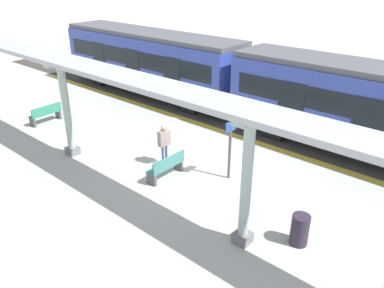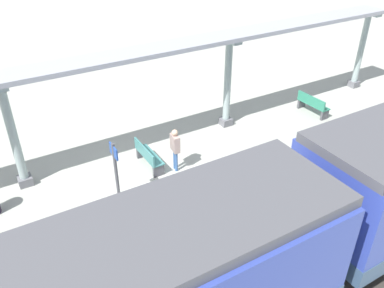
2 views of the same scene
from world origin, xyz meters
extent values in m
plane|color=#ACAEA2|center=(0.00, 0.00, 0.00)|extent=(176.00, 176.00, 0.00)
cube|color=gold|center=(-2.97, 0.00, 0.00)|extent=(0.35, 30.65, 0.01)
cube|color=#38332D|center=(-4.74, 0.00, 0.00)|extent=(3.20, 42.65, 0.01)
cube|color=#3345A2|center=(-4.74, -7.42, 1.94)|extent=(2.60, 11.66, 2.60)
cube|color=#38506D|center=(-4.74, -7.42, 0.92)|extent=(2.63, 11.68, 0.55)
cube|color=#515156|center=(-4.74, -7.42, 3.36)|extent=(2.39, 11.66, 0.24)
cube|color=black|center=(-3.43, -7.42, 2.25)|extent=(0.03, 10.73, 0.84)
cube|color=black|center=(-3.43, -10.33, 1.69)|extent=(0.04, 1.10, 2.00)
cube|color=black|center=(-3.43, -7.42, 1.69)|extent=(0.04, 1.10, 2.00)
cube|color=black|center=(-3.43, -4.50, 1.69)|extent=(0.04, 1.10, 2.00)
cube|color=black|center=(-4.74, -3.69, 0.32)|extent=(2.21, 0.90, 0.64)
cube|color=black|center=(-4.74, -11.15, 0.32)|extent=(2.21, 0.90, 0.64)
cube|color=#3345A2|center=(-4.74, 4.84, 1.94)|extent=(2.60, 11.66, 2.60)
cube|color=#38506D|center=(-4.74, 4.84, 0.92)|extent=(2.63, 11.68, 0.55)
cube|color=black|center=(-3.43, 4.84, 2.25)|extent=(0.03, 10.73, 0.84)
cube|color=black|center=(-3.43, 1.93, 1.69)|extent=(0.04, 1.10, 2.00)
cube|color=black|center=(-3.43, 4.84, 1.69)|extent=(0.04, 1.10, 2.00)
cube|color=black|center=(-4.74, 1.11, 0.32)|extent=(2.21, 0.90, 0.64)
cube|color=slate|center=(2.69, -4.06, 0.15)|extent=(0.44, 0.44, 0.30)
cylinder|color=#97A9A5|center=(2.69, -4.06, 1.91)|extent=(0.28, 0.28, 3.23)
cube|color=#97A9A5|center=(2.69, -4.06, 3.59)|extent=(1.10, 0.36, 0.12)
cube|color=slate|center=(2.69, 3.94, 0.15)|extent=(0.44, 0.44, 0.30)
cylinder|color=#97A9A5|center=(2.69, 3.94, 1.91)|extent=(0.28, 0.28, 3.23)
cube|color=#97A9A5|center=(2.69, 3.94, 3.59)|extent=(1.10, 0.36, 0.12)
cube|color=#A8AAB2|center=(2.69, 0.02, 3.73)|extent=(1.20, 24.38, 0.16)
cube|color=#2C8062|center=(1.62, -7.91, 0.44)|extent=(1.52, 0.50, 0.04)
cube|color=#2C8062|center=(1.61, -7.73, 0.66)|extent=(1.50, 0.12, 0.40)
cube|color=#4C4C51|center=(2.29, -7.89, 0.21)|extent=(0.11, 0.40, 0.42)
cube|color=#4C4C51|center=(0.95, -7.94, 0.21)|extent=(0.11, 0.40, 0.42)
cube|color=#3A7674|center=(1.57, -0.06, 0.44)|extent=(1.50, 0.45, 0.04)
cube|color=#3A7674|center=(1.57, 0.13, 0.66)|extent=(1.50, 0.07, 0.40)
cube|color=#4C4C51|center=(2.24, -0.06, 0.21)|extent=(0.10, 0.40, 0.42)
cube|color=#4C4C51|center=(0.90, -0.07, 0.21)|extent=(0.10, 0.40, 0.42)
cylinder|color=#2C2232|center=(1.75, 5.09, 0.44)|extent=(0.48, 0.48, 0.88)
cylinder|color=#4C4C51|center=(0.17, 1.64, 1.10)|extent=(0.10, 0.10, 2.20)
cube|color=#284C9E|center=(0.17, 1.64, 1.95)|extent=(0.56, 0.04, 0.36)
cylinder|color=#35588E|center=(0.84, -0.72, 0.39)|extent=(0.10, 0.10, 0.78)
cylinder|color=#35588E|center=(1.00, -0.75, 0.39)|extent=(0.10, 0.10, 0.78)
cube|color=gray|center=(0.92, -0.73, 1.08)|extent=(0.48, 0.27, 0.59)
sphere|color=tan|center=(0.92, -0.73, 1.48)|extent=(0.21, 0.21, 0.21)
camera|label=1|loc=(9.73, 8.26, 6.78)|focal=35.67mm
camera|label=2|loc=(-9.31, 4.65, 8.19)|focal=37.94mm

